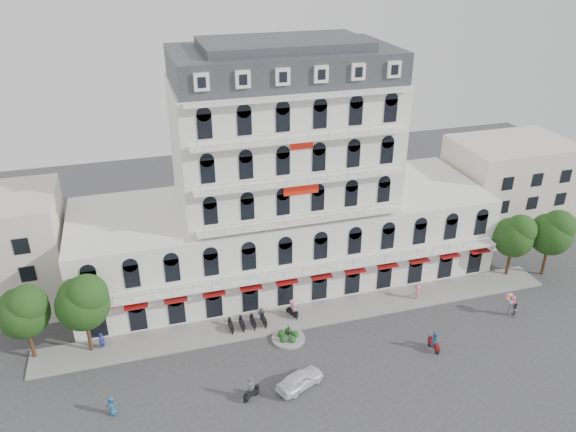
# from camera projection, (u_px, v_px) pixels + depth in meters

# --- Properties ---
(ground) EXTENTS (120.00, 120.00, 0.00)m
(ground) POSITION_uv_depth(u_px,v_px,m) (340.00, 375.00, 49.24)
(ground) COLOR #38383A
(ground) RESTS_ON ground
(sidewalk) EXTENTS (53.00, 4.00, 0.16)m
(sidewalk) POSITION_uv_depth(u_px,v_px,m) (308.00, 315.00, 56.93)
(sidewalk) COLOR gray
(sidewalk) RESTS_ON ground
(main_building) EXTENTS (45.00, 15.00, 25.80)m
(main_building) POSITION_uv_depth(u_px,v_px,m) (284.00, 191.00, 60.22)
(main_building) COLOR silver
(main_building) RESTS_ON ground
(flank_building_east) EXTENTS (14.00, 10.00, 12.00)m
(flank_building_east) POSITION_uv_depth(u_px,v_px,m) (506.00, 187.00, 71.22)
(flank_building_east) COLOR beige
(flank_building_east) RESTS_ON ground
(traffic_island) EXTENTS (3.20, 3.20, 1.60)m
(traffic_island) POSITION_uv_depth(u_px,v_px,m) (288.00, 337.00, 53.53)
(traffic_island) COLOR gray
(traffic_island) RESTS_ON ground
(parked_scooter_row) EXTENTS (4.40, 1.80, 1.10)m
(parked_scooter_row) POSITION_uv_depth(u_px,v_px,m) (248.00, 328.00, 55.21)
(parked_scooter_row) COLOR black
(parked_scooter_row) RESTS_ON ground
(tree_west_outer) EXTENTS (4.50, 4.48, 7.76)m
(tree_west_outer) POSITION_uv_depth(u_px,v_px,m) (23.00, 310.00, 48.92)
(tree_west_outer) COLOR #382314
(tree_west_outer) RESTS_ON ground
(tree_west_inner) EXTENTS (4.76, 4.76, 8.25)m
(tree_west_inner) POSITION_uv_depth(u_px,v_px,m) (83.00, 300.00, 49.59)
(tree_west_inner) COLOR #382314
(tree_west_inner) RESTS_ON ground
(tree_east_inner) EXTENTS (4.40, 4.37, 7.57)m
(tree_east_inner) POSITION_uv_depth(u_px,v_px,m) (515.00, 235.00, 61.49)
(tree_east_inner) COLOR #382314
(tree_east_inner) RESTS_ON ground
(tree_east_outer) EXTENTS (4.65, 4.65, 8.05)m
(tree_east_outer) POSITION_uv_depth(u_px,v_px,m) (552.00, 231.00, 61.48)
(tree_east_outer) COLOR #382314
(tree_east_outer) RESTS_ON ground
(parked_car) EXTENTS (4.75, 3.44, 1.50)m
(parked_car) POSITION_uv_depth(u_px,v_px,m) (300.00, 380.00, 47.72)
(parked_car) COLOR white
(parked_car) RESTS_ON ground
(rider_west) EXTENTS (1.55, 1.02, 2.23)m
(rider_west) POSITION_uv_depth(u_px,v_px,m) (251.00, 389.00, 46.33)
(rider_west) COLOR black
(rider_west) RESTS_ON ground
(rider_east) EXTENTS (0.59, 1.70, 2.09)m
(rider_east) POSITION_uv_depth(u_px,v_px,m) (434.00, 341.00, 51.82)
(rider_east) COLOR maroon
(rider_east) RESTS_ON ground
(rider_center) EXTENTS (1.00, 1.61, 2.14)m
(rider_center) POSITION_uv_depth(u_px,v_px,m) (292.00, 308.00, 56.23)
(rider_center) COLOR black
(rider_center) RESTS_ON ground
(pedestrian_left) EXTENTS (0.94, 0.66, 1.80)m
(pedestrian_left) POSITION_uv_depth(u_px,v_px,m) (112.00, 406.00, 44.85)
(pedestrian_left) COLOR #2A577E
(pedestrian_left) RESTS_ON ground
(pedestrian_mid) EXTENTS (0.96, 0.48, 1.58)m
(pedestrian_mid) POSITION_uv_depth(u_px,v_px,m) (261.00, 314.00, 55.85)
(pedestrian_mid) COLOR slate
(pedestrian_mid) RESTS_ON ground
(pedestrian_right) EXTENTS (1.20, 0.72, 1.83)m
(pedestrian_right) POSITION_uv_depth(u_px,v_px,m) (417.00, 292.00, 59.09)
(pedestrian_right) COLOR #C96A7F
(pedestrian_right) RESTS_ON ground
(pedestrian_far) EXTENTS (0.80, 0.74, 1.82)m
(pedestrian_far) POSITION_uv_depth(u_px,v_px,m) (102.00, 341.00, 51.99)
(pedestrian_far) COLOR navy
(pedestrian_far) RESTS_ON ground
(balloon_vendor) EXTENTS (1.49, 1.37, 2.45)m
(balloon_vendor) POSITION_uv_depth(u_px,v_px,m) (513.00, 306.00, 56.40)
(balloon_vendor) COLOR slate
(balloon_vendor) RESTS_ON ground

